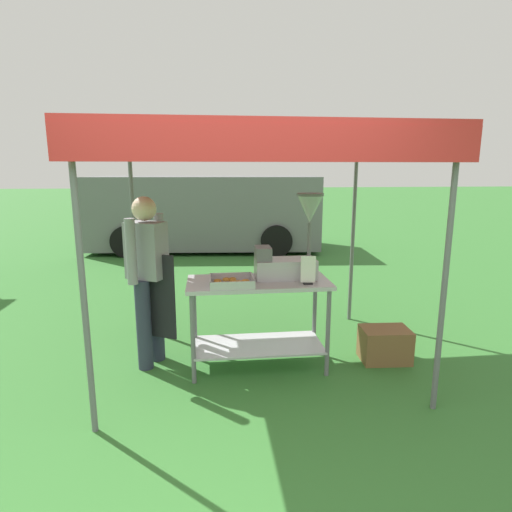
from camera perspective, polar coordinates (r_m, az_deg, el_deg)
ground_plane at (r=8.65m, az=-5.25°, el=-0.60°), size 70.00×70.00×0.00m
stall_canopy at (r=3.78m, az=0.18°, el=15.47°), size 2.77×2.21×2.17m
donut_cart at (r=3.87m, az=0.34°, el=-6.82°), size 1.30×0.58×0.85m
donut_tray at (r=3.67m, az=-3.39°, el=-3.64°), size 0.38×0.33×0.07m
donut_fryer at (r=3.86m, az=4.87°, el=1.07°), size 0.62×0.28×0.78m
menu_sign at (r=3.69m, az=7.15°, el=-2.21°), size 0.13×0.05×0.25m
vendor at (r=3.99m, az=-14.57°, el=-2.28°), size 0.46×0.51×1.61m
supply_crate at (r=4.35m, az=17.23°, el=-11.52°), size 0.48×0.35×0.33m
van_grey at (r=9.84m, az=-6.86°, el=6.04°), size 5.30×2.42×1.69m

